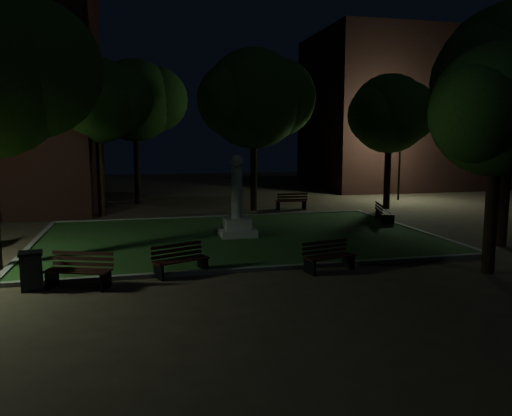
{
  "coord_description": "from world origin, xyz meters",
  "views": [
    {
      "loc": [
        -3.77,
        -17.11,
        3.88
      ],
      "look_at": [
        0.54,
        1.0,
        1.31
      ],
      "focal_mm": 35.0,
      "sensor_mm": 36.0,
      "label": 1
    }
  ],
  "objects": [
    {
      "name": "ground",
      "position": [
        0.0,
        0.0,
        0.0
      ],
      "size": [
        80.0,
        80.0,
        0.0
      ],
      "primitive_type": "plane",
      "color": "#4E3D2E"
    },
    {
      "name": "lamppost_ne",
      "position": [
        12.49,
        11.73,
        3.12
      ],
      "size": [
        1.18,
        0.28,
        4.46
      ],
      "color": "black",
      "rests_on": "ground"
    },
    {
      "name": "building_far",
      "position": [
        18.0,
        20.0,
        6.0
      ],
      "size": [
        16.0,
        10.0,
        12.0
      ],
      "primitive_type": "cube",
      "color": "#44201A",
      "rests_on": "ground"
    },
    {
      "name": "monument",
      "position": [
        0.0,
        2.0,
        0.96
      ],
      "size": [
        1.4,
        1.4,
        3.2
      ],
      "color": "#99958B",
      "rests_on": "lawn"
    },
    {
      "name": "lawn_kerb",
      "position": [
        0.0,
        2.0,
        0.06
      ],
      "size": [
        15.4,
        10.4,
        0.12
      ],
      "color": "slate",
      "rests_on": "ground"
    },
    {
      "name": "trash_bin",
      "position": [
        -6.53,
        -3.54,
        0.51
      ],
      "size": [
        0.67,
        0.67,
        1.0
      ],
      "color": "black",
      "rests_on": "ground"
    },
    {
      "name": "tree_north_er",
      "position": [
        2.49,
        9.23,
        6.01
      ],
      "size": [
        6.51,
        5.31,
        8.67
      ],
      "color": "black",
      "rests_on": "ground"
    },
    {
      "name": "bench_right_side",
      "position": [
        7.35,
        3.9,
        0.44
      ],
      "size": [
        1.05,
        1.79,
        0.93
      ],
      "rotation": [
        0.0,
        0.0,
        1.28
      ],
      "color": "black",
      "rests_on": "ground"
    },
    {
      "name": "tree_se",
      "position": [
        6.21,
        -4.86,
        4.68
      ],
      "size": [
        4.6,
        3.76,
        6.57
      ],
      "color": "black",
      "rests_on": "ground"
    },
    {
      "name": "bench_west_near",
      "position": [
        -5.33,
        -3.65,
        0.44
      ],
      "size": [
        1.79,
        1.14,
        0.93
      ],
      "rotation": [
        0.0,
        0.0,
        -0.36
      ],
      "color": "black",
      "rests_on": "ground"
    },
    {
      "name": "bench_near_right",
      "position": [
        1.66,
        -3.56,
        0.41
      ],
      "size": [
        1.68,
        0.92,
        0.87
      ],
      "rotation": [
        0.0,
        0.0,
        0.24
      ],
      "color": "black",
      "rests_on": "ground"
    },
    {
      "name": "bench_near_left",
      "position": [
        -2.66,
        -2.99,
        0.42
      ],
      "size": [
        1.7,
        1.12,
        0.88
      ],
      "rotation": [
        0.0,
        0.0,
        0.39
      ],
      "color": "black",
      "rests_on": "ground"
    },
    {
      "name": "tree_far_north",
      "position": [
        -3.69,
        13.92,
        6.15
      ],
      "size": [
        5.97,
        4.87,
        8.59
      ],
      "color": "black",
      "rests_on": "ground"
    },
    {
      "name": "lawn",
      "position": [
        0.0,
        2.0,
        0.04
      ],
      "size": [
        15.0,
        10.0,
        0.08
      ],
      "primitive_type": "cube",
      "color": "#2A501F",
      "rests_on": "ground"
    },
    {
      "name": "tree_north_wl",
      "position": [
        -5.49,
        9.05,
        5.76
      ],
      "size": [
        5.13,
        4.19,
        7.86
      ],
      "color": "black",
      "rests_on": "ground"
    },
    {
      "name": "tree_ne",
      "position": [
        9.92,
        8.27,
        5.26
      ],
      "size": [
        5.31,
        4.33,
        7.44
      ],
      "color": "black",
      "rests_on": "ground"
    },
    {
      "name": "bench_far_side",
      "position": [
        4.47,
        9.06,
        0.44
      ],
      "size": [
        1.73,
        0.64,
        0.94
      ],
      "rotation": [
        0.0,
        0.0,
        3.12
      ],
      "color": "black",
      "rests_on": "ground"
    }
  ]
}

